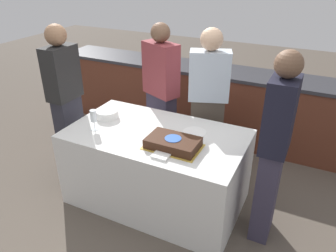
{
  "coord_description": "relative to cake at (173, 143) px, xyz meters",
  "views": [
    {
      "loc": [
        1.25,
        -2.29,
        2.18
      ],
      "look_at": [
        0.12,
        0.0,
        0.85
      ],
      "focal_mm": 35.0,
      "sensor_mm": 36.0,
      "label": 1
    }
  ],
  "objects": [
    {
      "name": "ground_plane",
      "position": [
        -0.25,
        0.15,
        -0.79
      ],
      "size": [
        14.0,
        14.0,
        0.0
      ],
      "primitive_type": "plane",
      "color": "brown"
    },
    {
      "name": "back_counter",
      "position": [
        -0.25,
        1.7,
        -0.33
      ],
      "size": [
        4.4,
        0.58,
        0.92
      ],
      "color": "#5B2D1E",
      "rests_on": "ground_plane"
    },
    {
      "name": "dining_table",
      "position": [
        -0.25,
        0.15,
        -0.42
      ],
      "size": [
        1.62,
        0.94,
        0.75
      ],
      "color": "silver",
      "rests_on": "ground_plane"
    },
    {
      "name": "cake",
      "position": [
        0.0,
        0.0,
        0.0
      ],
      "size": [
        0.47,
        0.31,
        0.09
      ],
      "color": "gold",
      "rests_on": "dining_table"
    },
    {
      "name": "plate_stack",
      "position": [
        -0.84,
        0.23,
        -0.0
      ],
      "size": [
        0.22,
        0.22,
        0.08
      ],
      "color": "white",
      "rests_on": "dining_table"
    },
    {
      "name": "wine_glass",
      "position": [
        -0.79,
        -0.03,
        0.09
      ],
      "size": [
        0.07,
        0.07,
        0.2
      ],
      "color": "white",
      "rests_on": "dining_table"
    },
    {
      "name": "side_plate_near_cake",
      "position": [
        0.07,
        0.32,
        -0.04
      ],
      "size": [
        0.22,
        0.22,
        0.0
      ],
      "color": "white",
      "rests_on": "dining_table"
    },
    {
      "name": "utensil_pile",
      "position": [
        -0.02,
        -0.18,
        -0.03
      ],
      "size": [
        0.14,
        0.12,
        0.02
      ],
      "color": "white",
      "rests_on": "dining_table"
    },
    {
      "name": "person_cutting_cake",
      "position": [
        0.0,
        0.84,
        0.04
      ],
      "size": [
        0.45,
        0.32,
        1.59
      ],
      "rotation": [
        0.0,
        0.0,
        -2.8
      ],
      "color": "#4C4238",
      "rests_on": "ground_plane"
    },
    {
      "name": "person_seated_left",
      "position": [
        -1.28,
        0.15,
        0.06
      ],
      "size": [
        0.2,
        0.34,
        1.64
      ],
      "rotation": [
        0.0,
        0.0,
        1.57
      ],
      "color": "#282833",
      "rests_on": "ground_plane"
    },
    {
      "name": "person_seated_right",
      "position": [
        0.79,
        0.15,
        0.06
      ],
      "size": [
        0.2,
        0.33,
        1.63
      ],
      "rotation": [
        0.0,
        0.0,
        -1.57
      ],
      "color": "#383347",
      "rests_on": "ground_plane"
    },
    {
      "name": "person_standing_back",
      "position": [
        -0.55,
        0.84,
        0.03
      ],
      "size": [
        0.45,
        0.34,
        1.6
      ],
      "rotation": [
        0.0,
        0.0,
        2.73
      ],
      "color": "#383347",
      "rests_on": "ground_plane"
    }
  ]
}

